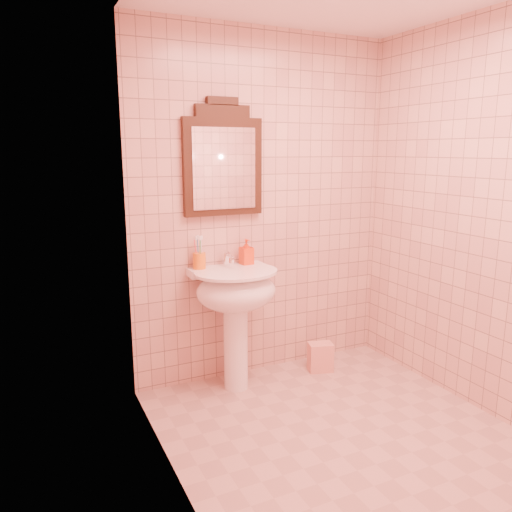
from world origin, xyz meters
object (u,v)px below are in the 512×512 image
soap_dispenser (246,252)px  towel (320,357)px  mirror (223,162)px  toothbrush_cup (199,261)px  pedestal_sink (236,299)px

soap_dispenser → towel: (0.55, -0.16, -0.84)m
towel → mirror: bearing=162.4°
mirror → toothbrush_cup: (-0.20, -0.04, -0.67)m
pedestal_sink → soap_dispenser: (0.15, 0.14, 0.29)m
mirror → soap_dispenser: mirror is taller
soap_dispenser → towel: 1.02m
toothbrush_cup → towel: 1.22m
pedestal_sink → toothbrush_cup: 0.37m
mirror → toothbrush_cup: mirror is taller
mirror → toothbrush_cup: 0.70m
towel → pedestal_sink: bearing=178.5°
toothbrush_cup → soap_dispenser: 0.35m
pedestal_sink → mirror: (-0.00, 0.20, 0.93)m
soap_dispenser → mirror: bearing=153.4°
toothbrush_cup → soap_dispenser: toothbrush_cup is taller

